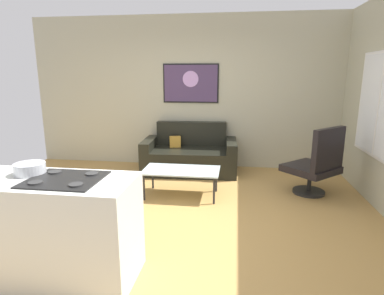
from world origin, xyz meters
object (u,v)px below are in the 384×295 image
at_px(couch, 190,156).
at_px(armchair, 317,164).
at_px(mixing_bowl, 30,169).
at_px(coffee_table, 181,172).
at_px(wall_painting, 191,83).

distance_m(couch, armchair, 2.19).
bearing_deg(mixing_bowl, armchair, 37.07).
xyz_separation_m(couch, coffee_table, (0.05, -1.20, 0.08)).
height_order(couch, coffee_table, couch).
xyz_separation_m(coffee_table, wall_painting, (-0.10, 1.62, 1.21)).
bearing_deg(coffee_table, couch, 92.38).
bearing_deg(coffee_table, mixing_bowl, -117.47).
height_order(armchair, mixing_bowl, armchair).
bearing_deg(wall_painting, coffee_table, -86.62).
bearing_deg(couch, wall_painting, 96.19).
distance_m(coffee_table, armchair, 1.97).
relative_size(couch, mixing_bowl, 6.52).
bearing_deg(mixing_bowl, wall_painting, 75.71).
bearing_deg(coffee_table, wall_painting, 93.38).
xyz_separation_m(couch, mixing_bowl, (-0.95, -3.12, 0.66)).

